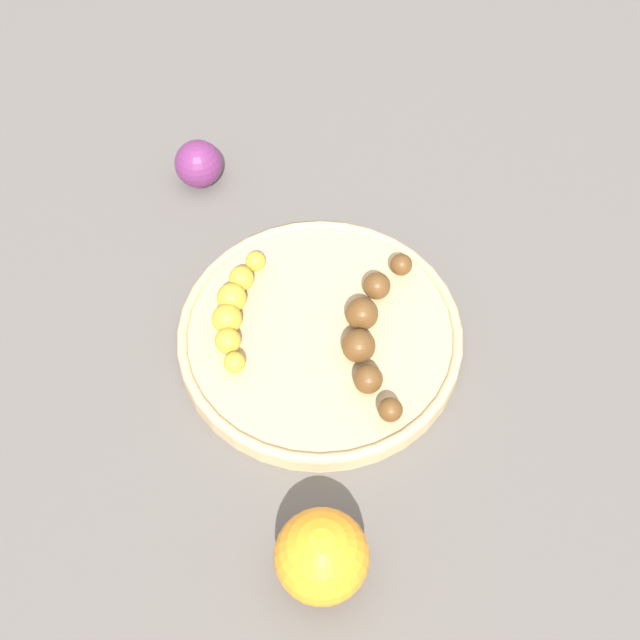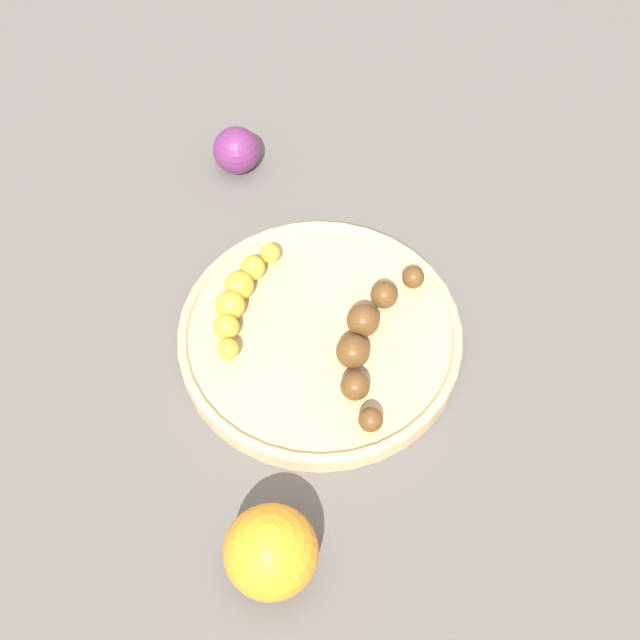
# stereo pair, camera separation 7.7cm
# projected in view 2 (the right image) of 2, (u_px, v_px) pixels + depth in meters

# --- Properties ---
(ground_plane) EXTENTS (2.40, 2.40, 0.00)m
(ground_plane) POSITION_uv_depth(u_px,v_px,m) (320.00, 342.00, 0.80)
(ground_plane) COLOR #56514C
(fruit_bowl) EXTENTS (0.27, 0.27, 0.02)m
(fruit_bowl) POSITION_uv_depth(u_px,v_px,m) (320.00, 335.00, 0.79)
(fruit_bowl) COLOR tan
(fruit_bowl) RESTS_ON ground_plane
(banana_overripe) EXTENTS (0.16, 0.11, 0.03)m
(banana_overripe) POSITION_uv_depth(u_px,v_px,m) (368.00, 338.00, 0.76)
(banana_overripe) COLOR #593819
(banana_overripe) RESTS_ON fruit_bowl
(banana_spotted) EXTENTS (0.12, 0.08, 0.03)m
(banana_spotted) POSITION_uv_depth(u_px,v_px,m) (239.00, 296.00, 0.79)
(banana_spotted) COLOR gold
(banana_spotted) RESTS_ON fruit_bowl
(plum_purple) EXTENTS (0.05, 0.05, 0.05)m
(plum_purple) POSITION_uv_depth(u_px,v_px,m) (237.00, 150.00, 0.91)
(plum_purple) COLOR #662659
(plum_purple) RESTS_ON ground_plane
(orange_fruit) EXTENTS (0.08, 0.08, 0.08)m
(orange_fruit) POSITION_uv_depth(u_px,v_px,m) (271.00, 552.00, 0.65)
(orange_fruit) COLOR orange
(orange_fruit) RESTS_ON ground_plane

